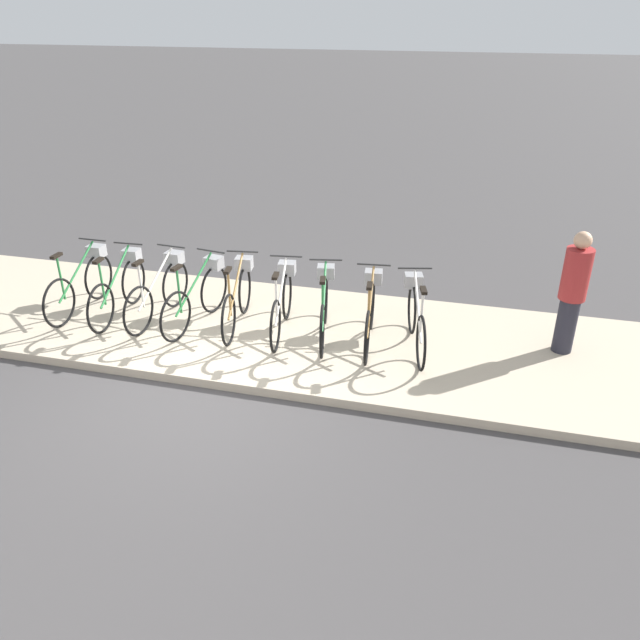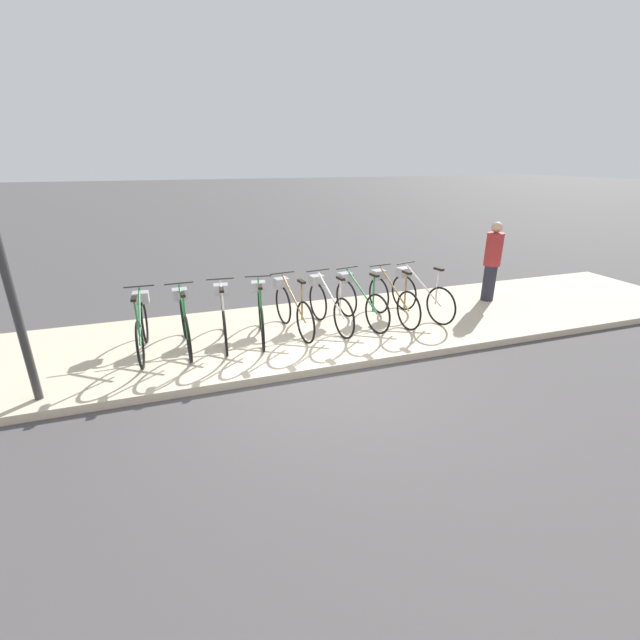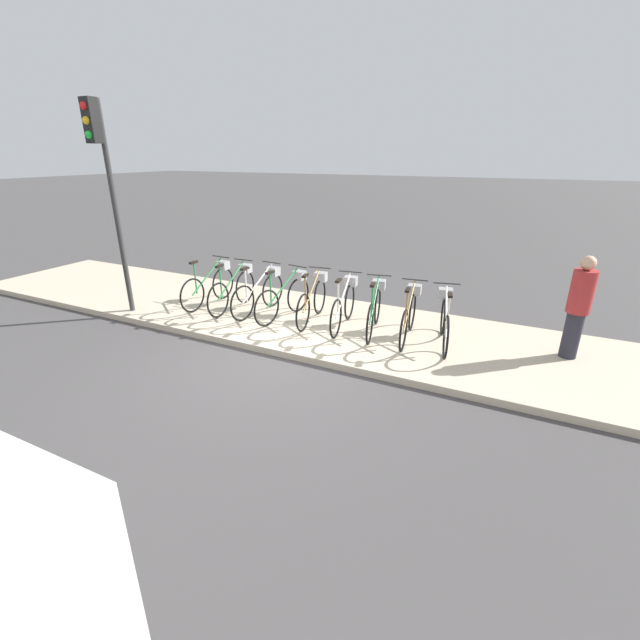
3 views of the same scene
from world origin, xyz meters
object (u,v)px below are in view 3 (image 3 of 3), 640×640
object	(u,v)px
parked_bicycle_7	(409,314)
pedestrian	(578,306)
parked_bicycle_4	(313,298)
parked_bicycle_8	(445,319)
parked_bicycle_2	(261,291)
traffic_light	(103,167)
parked_bicycle_0	(211,284)
parked_bicycle_1	(234,288)
parked_bicycle_6	(375,308)
parked_bicycle_3	(286,295)
parked_bicycle_5	(344,303)

from	to	relation	value
parked_bicycle_7	pedestrian	size ratio (longest dim) A/B	1.02
parked_bicycle_4	parked_bicycle_8	world-z (taller)	same
parked_bicycle_2	parked_bicycle_4	size ratio (longest dim) A/B	1.01
pedestrian	traffic_light	distance (m)	8.52
parked_bicycle_0	parked_bicycle_1	size ratio (longest dim) A/B	1.00
parked_bicycle_0	parked_bicycle_7	distance (m)	4.35
parked_bicycle_8	traffic_light	world-z (taller)	traffic_light
parked_bicycle_8	pedestrian	bearing A→B (deg)	10.43
parked_bicycle_4	parked_bicycle_6	size ratio (longest dim) A/B	1.01
parked_bicycle_7	parked_bicycle_3	bearing A→B (deg)	-178.66
parked_bicycle_5	parked_bicycle_2	bearing A→B (deg)	-179.00
parked_bicycle_2	traffic_light	bearing A→B (deg)	-153.82
parked_bicycle_0	traffic_light	size ratio (longest dim) A/B	0.42
parked_bicycle_8	parked_bicycle_7	bearing A→B (deg)	-178.08
parked_bicycle_0	parked_bicycle_5	size ratio (longest dim) A/B	1.01
parked_bicycle_2	parked_bicycle_7	size ratio (longest dim) A/B	1.00
parked_bicycle_4	parked_bicycle_7	world-z (taller)	same
parked_bicycle_1	parked_bicycle_7	bearing A→B (deg)	1.25
parked_bicycle_0	parked_bicycle_4	bearing A→B (deg)	2.25
parked_bicycle_1	parked_bicycle_3	distance (m)	1.24
parked_bicycle_6	parked_bicycle_7	world-z (taller)	same
parked_bicycle_1	traffic_light	xyz separation A→B (m)	(-1.88, -1.17, 2.40)
parked_bicycle_8	parked_bicycle_5	bearing A→B (deg)	-179.62
parked_bicycle_2	parked_bicycle_5	xyz separation A→B (m)	(1.85, 0.03, 0.00)
parked_bicycle_5	traffic_light	bearing A→B (deg)	-163.83
traffic_light	parked_bicycle_2	bearing A→B (deg)	26.18
parked_bicycle_1	parked_bicycle_0	bearing A→B (deg)	178.58
parked_bicycle_0	traffic_light	world-z (taller)	traffic_light
parked_bicycle_1	parked_bicycle_5	world-z (taller)	same
parked_bicycle_2	parked_bicycle_4	xyz separation A→B (m)	(1.18, 0.05, 0.00)
parked_bicycle_0	parked_bicycle_6	xyz separation A→B (m)	(3.70, 0.08, 0.00)
parked_bicycle_4	parked_bicycle_8	distance (m)	2.52
parked_bicycle_3	parked_bicycle_8	bearing A→B (deg)	1.45
parked_bicycle_6	parked_bicycle_7	distance (m)	0.65
parked_bicycle_3	parked_bicycle_7	world-z (taller)	same
pedestrian	parked_bicycle_0	bearing A→B (deg)	-176.34
parked_bicycle_1	traffic_light	distance (m)	3.26
parked_bicycle_2	parked_bicycle_8	size ratio (longest dim) A/B	1.02
parked_bicycle_0	parked_bicycle_8	xyz separation A→B (m)	(4.95, 0.09, 0.00)
parked_bicycle_5	parked_bicycle_8	size ratio (longest dim) A/B	1.02
pedestrian	parked_bicycle_7	bearing A→B (deg)	-171.59
parked_bicycle_3	traffic_light	bearing A→B (deg)	-159.02
parked_bicycle_3	parked_bicycle_7	xyz separation A→B (m)	(2.47, 0.06, 0.00)
parked_bicycle_3	parked_bicycle_8	size ratio (longest dim) A/B	1.01
traffic_light	parked_bicycle_5	bearing A→B (deg)	16.17
parked_bicycle_0	parked_bicycle_3	world-z (taller)	same
parked_bicycle_2	parked_bicycle_8	distance (m)	3.70
parked_bicycle_4	parked_bicycle_3	bearing A→B (deg)	-171.14
parked_bicycle_3	pedestrian	distance (m)	5.05
parked_bicycle_1	parked_bicycle_2	bearing A→B (deg)	5.25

